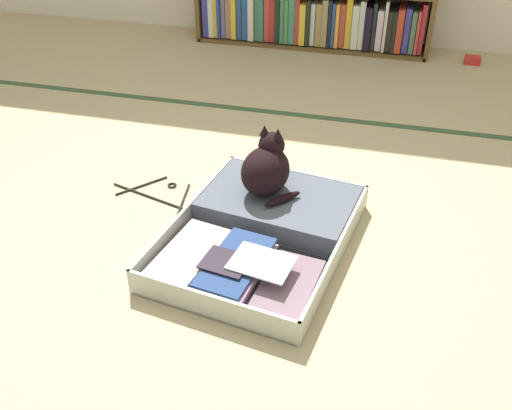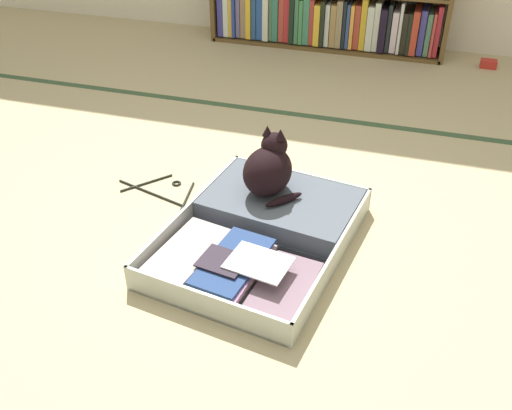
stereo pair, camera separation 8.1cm
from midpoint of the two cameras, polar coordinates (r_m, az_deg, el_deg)
name	(u,v)px [view 2 (the right image)]	position (r m, az deg, el deg)	size (l,w,h in m)	color
ground_plane	(236,235)	(2.31, -0.97, -2.96)	(10.00, 10.00, 0.00)	tan
tatami_border	(301,115)	(3.24, 5.13, 8.78)	(4.80, 0.05, 0.00)	#385233
open_suitcase	(264,228)	(2.27, 1.79, -2.26)	(0.75, 0.93, 0.11)	#B1B7A6
black_cat	(269,169)	(2.32, 2.32, 3.56)	(0.27, 0.27, 0.27)	black
clothes_hanger	(164,192)	(2.58, -8.08, 1.28)	(0.44, 0.29, 0.01)	black
small_red_pouch	(488,64)	(4.15, 22.34, 12.67)	(0.10, 0.07, 0.05)	red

